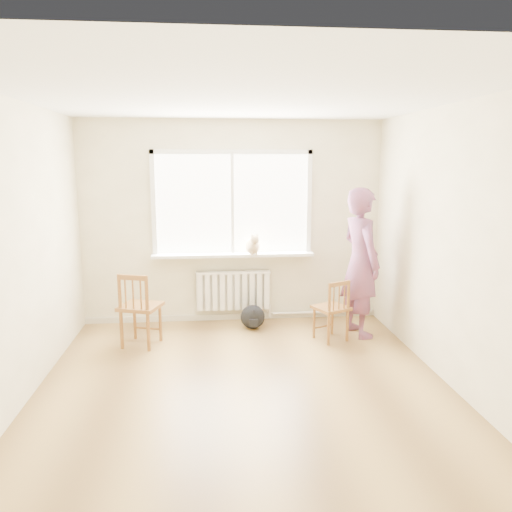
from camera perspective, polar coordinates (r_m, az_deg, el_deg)
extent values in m
plane|color=#A88145|center=(4.91, -1.22, -15.30)|extent=(4.50, 4.50, 0.00)
plane|color=white|center=(4.44, -1.37, 17.76)|extent=(4.50, 4.50, 0.00)
cube|color=#F1E7C0|center=(6.71, -2.71, 3.84)|extent=(4.00, 0.01, 2.70)
cube|color=white|center=(6.66, -2.73, 5.95)|extent=(2.00, 0.02, 1.30)
cube|color=white|center=(6.62, -2.77, 11.81)|extent=(2.12, 0.05, 0.06)
cube|color=white|center=(6.67, -11.63, 5.75)|extent=(0.06, 0.05, 1.42)
cube|color=white|center=(6.77, 6.07, 5.98)|extent=(0.06, 0.05, 1.42)
cube|color=white|center=(6.64, -2.72, 5.94)|extent=(0.04, 0.05, 1.30)
cube|color=white|center=(6.66, -2.64, 0.14)|extent=(2.15, 0.22, 0.04)
cube|color=white|center=(6.83, -2.62, -3.94)|extent=(1.00, 0.02, 0.55)
cube|color=white|center=(6.78, -2.60, -4.04)|extent=(1.00, 0.10, 0.51)
cube|color=white|center=(6.72, -2.62, -1.90)|extent=(1.00, 0.12, 0.03)
cylinder|color=silver|center=(7.09, 7.61, -6.38)|extent=(1.40, 0.04, 0.04)
cube|color=beige|center=(6.97, -2.61, -6.93)|extent=(4.00, 0.03, 0.08)
cube|color=brown|center=(6.07, -13.07, -5.64)|extent=(0.55, 0.54, 0.04)
cylinder|color=brown|center=(6.21, -10.89, -7.45)|extent=(0.04, 0.04, 0.47)
cylinder|color=brown|center=(6.35, -13.69, -7.15)|extent=(0.04, 0.04, 0.47)
cylinder|color=brown|center=(5.92, -12.21, -8.41)|extent=(0.04, 0.04, 0.47)
cylinder|color=brown|center=(6.07, -15.12, -8.07)|extent=(0.04, 0.04, 0.47)
cylinder|color=brown|center=(5.86, -12.29, -6.46)|extent=(0.04, 0.04, 0.90)
cylinder|color=brown|center=(6.01, -15.22, -6.17)|extent=(0.04, 0.04, 0.90)
cube|color=brown|center=(5.82, -13.96, -2.40)|extent=(0.36, 0.15, 0.06)
cylinder|color=brown|center=(5.83, -13.04, -4.27)|extent=(0.02, 0.02, 0.36)
cylinder|color=brown|center=(5.87, -13.87, -4.20)|extent=(0.02, 0.02, 0.36)
cylinder|color=brown|center=(5.91, -14.70, -4.13)|extent=(0.02, 0.02, 0.36)
cube|color=brown|center=(6.17, 8.57, -5.88)|extent=(0.49, 0.48, 0.04)
cylinder|color=brown|center=(6.42, 8.72, -7.10)|extent=(0.03, 0.03, 0.40)
cylinder|color=brown|center=(6.25, 6.65, -7.54)|extent=(0.03, 0.03, 0.40)
cylinder|color=brown|center=(6.21, 10.39, -7.77)|extent=(0.03, 0.03, 0.40)
cylinder|color=brown|center=(6.04, 8.30, -8.25)|extent=(0.03, 0.03, 0.40)
cylinder|color=brown|center=(6.16, 10.45, -6.18)|extent=(0.04, 0.04, 0.76)
cylinder|color=brown|center=(5.98, 8.35, -6.63)|extent=(0.04, 0.04, 0.76)
cube|color=brown|center=(5.98, 9.52, -3.16)|extent=(0.29, 0.16, 0.05)
cylinder|color=brown|center=(6.07, 10.06, -4.54)|extent=(0.02, 0.02, 0.31)
cylinder|color=brown|center=(6.02, 9.47, -4.65)|extent=(0.02, 0.02, 0.31)
cylinder|color=brown|center=(5.97, 8.87, -4.76)|extent=(0.02, 0.02, 0.31)
imported|color=#B03A62|center=(6.31, 11.87, -0.73)|extent=(0.59, 0.76, 1.85)
ellipsoid|color=beige|center=(6.59, -0.40, 1.15)|extent=(0.22, 0.31, 0.21)
sphere|color=beige|center=(6.44, -0.16, 1.88)|extent=(0.12, 0.12, 0.12)
cone|color=beige|center=(6.42, -0.44, 2.39)|extent=(0.04, 0.04, 0.05)
cone|color=beige|center=(6.43, 0.12, 2.40)|extent=(0.04, 0.04, 0.05)
cylinder|color=beige|center=(6.74, -0.65, 0.82)|extent=(0.05, 0.19, 0.03)
cylinder|color=beige|center=(6.49, -0.50, 0.52)|extent=(0.03, 0.03, 0.11)
cylinder|color=beige|center=(6.50, 0.06, 0.54)|extent=(0.03, 0.03, 0.11)
ellipsoid|color=black|center=(6.56, -0.38, -6.97)|extent=(0.32, 0.24, 0.32)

